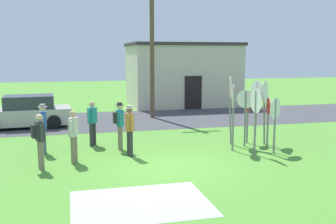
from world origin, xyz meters
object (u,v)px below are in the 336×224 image
at_px(utility_pole, 152,37).
at_px(stop_sign_leaning_left, 275,116).
at_px(person_in_blue, 130,128).
at_px(person_near_signs, 74,134).
at_px(person_in_dark_shirt, 92,121).
at_px(parked_car_on_street, 25,113).
at_px(stop_sign_tallest, 248,110).
at_px(person_with_sunhat, 119,122).
at_px(stop_sign_center_cluster, 268,113).
at_px(person_on_left, 43,126).
at_px(stop_sign_leaning_right, 265,100).
at_px(stop_sign_nearest, 233,105).
at_px(stop_sign_rear_left, 245,108).
at_px(person_in_teal, 39,137).
at_px(stop_sign_far_back, 230,97).
at_px(stop_sign_low_front, 256,109).
at_px(stop_sign_rear_right, 256,103).

bearing_deg(utility_pole, stop_sign_leaning_left, -73.69).
bearing_deg(person_in_blue, person_near_signs, -166.77).
bearing_deg(person_in_dark_shirt, parked_car_on_street, 121.51).
bearing_deg(stop_sign_tallest, person_with_sunhat, 178.68).
bearing_deg(stop_sign_center_cluster, person_on_left, 172.52).
bearing_deg(stop_sign_leaning_right, stop_sign_tallest, 149.25).
bearing_deg(stop_sign_nearest, parked_car_on_street, 139.05).
xyz_separation_m(stop_sign_rear_left, person_in_teal, (-7.24, -1.24, -0.47)).
height_order(stop_sign_leaning_right, stop_sign_tallest, stop_sign_leaning_right).
distance_m(stop_sign_tallest, stop_sign_far_back, 0.91).
distance_m(stop_sign_center_cluster, stop_sign_low_front, 1.40).
relative_size(stop_sign_center_cluster, person_in_dark_shirt, 1.12).
xyz_separation_m(stop_sign_center_cluster, stop_sign_far_back, (-1.19, 0.77, 0.54)).
xyz_separation_m(utility_pole, stop_sign_center_cluster, (2.73, -7.85, -3.06)).
xyz_separation_m(stop_sign_nearest, person_in_dark_shirt, (-4.83, 2.00, -0.70)).
relative_size(parked_car_on_street, person_in_blue, 2.53).
bearing_deg(person_with_sunhat, stop_sign_rear_right, -14.44).
xyz_separation_m(parked_car_on_street, stop_sign_leaning_right, (9.27, -6.03, 1.01)).
height_order(stop_sign_leaning_left, stop_sign_rear_left, stop_sign_rear_left).
bearing_deg(stop_sign_nearest, stop_sign_rear_right, -9.36).
xyz_separation_m(person_in_teal, person_in_dark_shirt, (1.72, 2.78, -0.03)).
xyz_separation_m(stop_sign_rear_left, person_in_dark_shirt, (-5.52, 1.54, -0.50)).
xyz_separation_m(stop_sign_nearest, person_in_blue, (-3.70, 0.13, -0.67)).
height_order(parked_car_on_street, stop_sign_rear_left, stop_sign_rear_left).
xyz_separation_m(stop_sign_rear_right, stop_sign_tallest, (0.21, 1.11, -0.41)).
distance_m(stop_sign_rear_left, stop_sign_low_front, 1.23).
bearing_deg(stop_sign_leaning_right, person_with_sunhat, 175.52).
distance_m(stop_sign_tallest, person_near_signs, 6.72).
height_order(stop_sign_tallest, person_on_left, stop_sign_tallest).
bearing_deg(stop_sign_tallest, person_near_signs, -168.98).
relative_size(stop_sign_rear_left, stop_sign_tallest, 1.11).
bearing_deg(person_on_left, parked_car_on_street, 101.89).
height_order(parked_car_on_street, person_in_teal, person_in_teal).
bearing_deg(stop_sign_far_back, person_in_blue, -168.19).
relative_size(person_with_sunhat, person_on_left, 1.00).
bearing_deg(person_on_left, utility_pole, 52.04).
xyz_separation_m(stop_sign_center_cluster, stop_sign_leaning_right, (0.09, 0.46, 0.42)).
bearing_deg(person_in_blue, person_in_dark_shirt, 121.16).
distance_m(person_in_dark_shirt, person_on_left, 1.89).
xyz_separation_m(utility_pole, stop_sign_low_front, (1.75, -8.80, -2.76)).
bearing_deg(parked_car_on_street, stop_sign_rear_right, -38.66).
bearing_deg(parked_car_on_street, person_in_dark_shirt, -58.49).
distance_m(utility_pole, person_in_dark_shirt, 7.80).
bearing_deg(stop_sign_leaning_left, person_in_blue, 171.15).
height_order(parked_car_on_street, person_with_sunhat, person_with_sunhat).
height_order(stop_sign_nearest, stop_sign_low_front, stop_sign_nearest).
height_order(person_with_sunhat, person_in_teal, person_with_sunhat).
relative_size(stop_sign_rear_left, person_on_left, 1.23).
distance_m(stop_sign_leaning_left, stop_sign_rear_left, 1.26).
distance_m(stop_sign_far_back, person_near_signs, 6.04).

